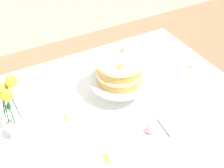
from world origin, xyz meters
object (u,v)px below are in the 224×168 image
Objects in this scene: dining_table at (108,122)px; layer_cake at (119,70)px; cake_stand at (119,82)px; fallen_rose at (151,129)px; flower_vase at (10,110)px.

dining_table is 6.10× the size of layer_cake.
fallen_rose is at bearing -90.21° from cake_stand.
dining_table is 4.26× the size of flower_vase.
fallen_rose is (0.10, -0.22, 0.11)m from dining_table.
cake_stand is (0.10, 0.07, 0.17)m from dining_table.
flower_vase is 2.83× the size of fallen_rose.
cake_stand is 2.50× the size of fallen_rose.
dining_table is at bearing 114.00° from fallen_rose.
flower_vase is at bearing -177.07° from cake_stand.
flower_vase reaches higher than dining_table.
flower_vase reaches higher than layer_cake.
flower_vase reaches higher than fallen_rose.
fallen_rose is at bearing -26.27° from flower_vase.
flower_vase is at bearing 153.73° from fallen_rose.
flower_vase is at bearing 174.45° from dining_table.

